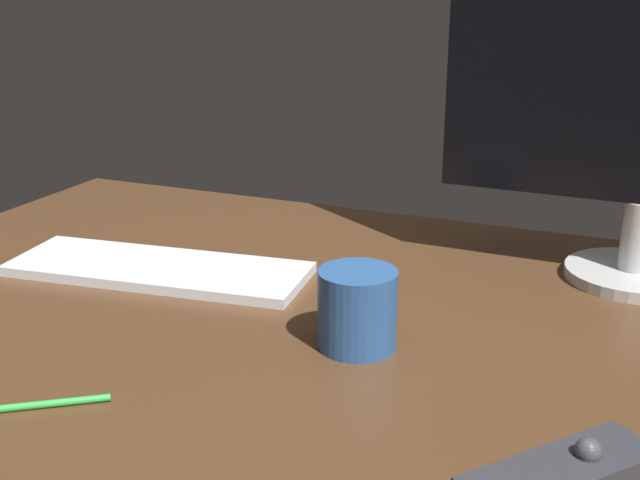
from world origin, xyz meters
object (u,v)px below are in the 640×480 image
coffee_mug (357,309)px  pen (35,405)px  media_remote (562,472)px  keyboard (158,269)px

coffee_mug → pen: coffee_mug is taller
media_remote → pen: (-47.14, -7.69, -0.52)cm
keyboard → coffee_mug: size_ratio=4.61×
media_remote → keyboard: bearing=103.3°
keyboard → pen: keyboard is taller
coffee_mug → keyboard: bearing=162.6°
coffee_mug → pen: (-23.22, -24.33, -4.04)cm
pen → keyboard: bearing=69.6°
coffee_mug → media_remote: bearing=-34.8°
keyboard → media_remote: size_ratio=2.34×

